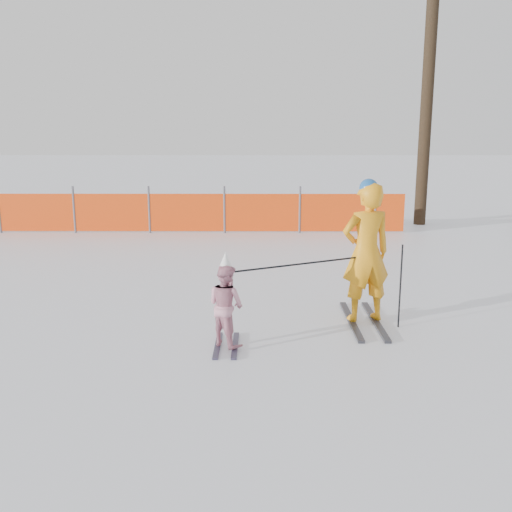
% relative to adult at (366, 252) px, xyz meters
% --- Properties ---
extents(ground, '(120.00, 120.00, 0.00)m').
position_rel_adult_xyz_m(ground, '(-1.52, -0.67, -1.02)').
color(ground, white).
rests_on(ground, ground).
extents(adult, '(0.80, 1.69, 2.03)m').
position_rel_adult_xyz_m(adult, '(0.00, 0.00, 0.00)').
color(adult, black).
rests_on(adult, ground).
extents(child, '(0.64, 0.88, 1.22)m').
position_rel_adult_xyz_m(child, '(-1.89, -0.95, -0.46)').
color(child, black).
rests_on(child, ground).
extents(ski_poles, '(2.25, 0.86, 1.17)m').
position_rel_adult_xyz_m(ski_poles, '(-0.41, -0.37, -0.20)').
color(ski_poles, black).
rests_on(ski_poles, ground).
extents(safety_fence, '(14.80, 0.06, 1.25)m').
position_rel_adult_xyz_m(safety_fence, '(-5.05, 7.30, -0.46)').
color(safety_fence, '#595960').
rests_on(safety_fence, ground).
extents(tree_trunks, '(3.72, 1.48, 7.32)m').
position_rel_adult_xyz_m(tree_trunks, '(4.37, 9.23, 2.42)').
color(tree_trunks, '#2E2114').
rests_on(tree_trunks, ground).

